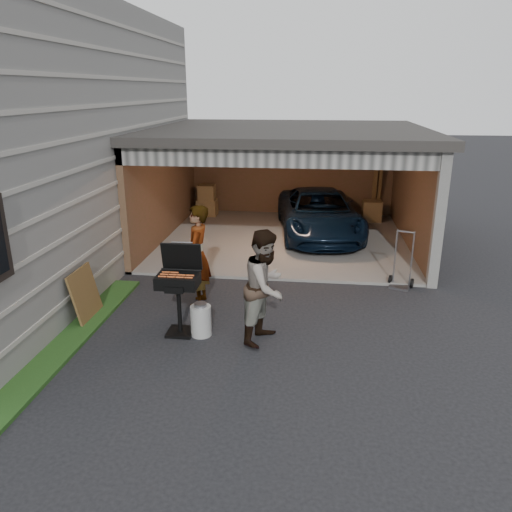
% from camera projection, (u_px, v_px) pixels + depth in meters
% --- Properties ---
extents(ground, '(80.00, 80.00, 0.00)m').
position_uv_depth(ground, '(203.00, 367.00, 7.16)').
color(ground, black).
rests_on(ground, ground).
extents(groundcover_strip, '(0.50, 8.00, 0.06)m').
position_uv_depth(groundcover_strip, '(17.00, 395.00, 6.46)').
color(groundcover_strip, '#193814').
rests_on(groundcover_strip, ground).
extents(garage, '(6.80, 6.30, 2.90)m').
position_uv_depth(garage, '(287.00, 167.00, 12.88)').
color(garage, '#605E59').
rests_on(garage, ground).
extents(minivan, '(2.52, 4.51, 1.19)m').
position_uv_depth(minivan, '(319.00, 215.00, 13.29)').
color(minivan, black).
rests_on(minivan, ground).
extents(woman, '(0.46, 0.69, 1.86)m').
position_uv_depth(woman, '(197.00, 256.00, 9.00)').
color(woman, '#AAB9D6').
rests_on(woman, ground).
extents(man, '(0.96, 1.07, 1.81)m').
position_uv_depth(man, '(266.00, 286.00, 7.68)').
color(man, '#50231F').
rests_on(man, ground).
extents(bbq_grill, '(0.65, 0.58, 1.46)m').
position_uv_depth(bbq_grill, '(179.00, 283.00, 7.91)').
color(bbq_grill, black).
rests_on(bbq_grill, ground).
extents(propane_tank, '(0.35, 0.35, 0.50)m').
position_uv_depth(propane_tank, '(201.00, 321.00, 8.02)').
color(propane_tank, '#B6B6B2').
rests_on(propane_tank, ground).
extents(plywood_panel, '(0.23, 0.82, 0.91)m').
position_uv_depth(plywood_panel, '(85.00, 295.00, 8.52)').
color(plywood_panel, '#533C1C').
rests_on(plywood_panel, ground).
extents(hand_truck, '(0.52, 0.48, 1.17)m').
position_uv_depth(hand_truck, '(401.00, 276.00, 9.99)').
color(hand_truck, slate).
rests_on(hand_truck, ground).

